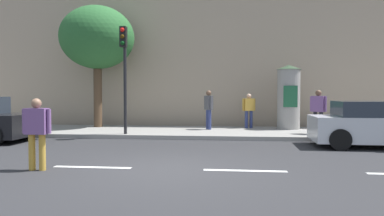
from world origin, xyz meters
name	(u,v)px	position (x,y,z in m)	size (l,w,h in m)	color
ground_plane	(167,169)	(0.00, 0.00, 0.00)	(80.00, 80.00, 0.00)	#2B2B2D
sidewalk_curb	(196,132)	(0.00, 7.00, 0.07)	(36.00, 4.00, 0.15)	gray
lane_markings	(167,169)	(0.00, 0.00, 0.00)	(25.80, 0.16, 0.01)	silver
building_backdrop	(205,29)	(0.00, 12.00, 5.22)	(36.00, 5.00, 10.44)	tan
traffic_light	(124,62)	(-2.54, 5.24, 2.86)	(0.24, 0.45, 4.00)	black
poster_column	(289,97)	(3.91, 8.01, 1.55)	(1.06, 1.06, 2.76)	gray
street_tree	(97,38)	(-4.64, 8.06, 4.20)	(3.35, 3.35, 5.51)	#4C3826
pedestrian_in_red_top	(37,128)	(-2.79, -0.42, 0.92)	(0.65, 0.25, 1.57)	#B78C33
pedestrian_in_light_jacket	(318,108)	(4.70, 6.10, 1.14)	(0.52, 0.50, 1.66)	black
pedestrian_with_bag	(209,107)	(0.49, 7.41, 1.12)	(0.40, 0.53, 1.66)	navy
pedestrian_in_dark_shirt	(249,108)	(2.22, 8.22, 1.04)	(0.59, 0.43, 1.52)	navy
parked_car_blue	(382,125)	(6.09, 3.87, 0.70)	(4.34, 1.97, 1.44)	silver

